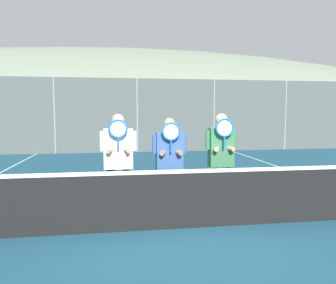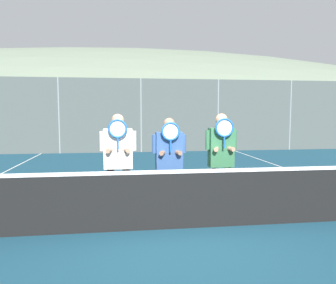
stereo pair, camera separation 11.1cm
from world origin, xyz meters
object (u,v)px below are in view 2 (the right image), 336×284
car_center (214,129)px  car_far_left (18,130)px  player_leftmost (118,156)px  car_left_of_center (121,129)px  car_right_of_center (298,127)px  player_center_right (221,155)px  player_center_left (169,159)px

car_center → car_far_left: bearing=179.3°
player_leftmost → car_left_of_center: bearing=90.1°
car_right_of_center → player_leftmost: bearing=-129.9°
player_leftmost → car_right_of_center: bearing=50.1°
car_left_of_center → player_center_right: bearing=-81.4°
player_center_right → car_far_left: (-7.03, 12.04, -0.17)m
player_center_right → car_right_of_center: (8.13, 11.94, -0.10)m
car_right_of_center → car_far_left: bearing=179.6°
car_far_left → car_left_of_center: 5.23m
player_center_right → car_far_left: bearing=120.3°
car_right_of_center → player_center_left: bearing=-127.1°
car_left_of_center → car_right_of_center: 9.93m
player_leftmost → car_far_left: 13.06m
player_center_left → car_left_of_center: size_ratio=0.36×
car_center → car_right_of_center: bearing=0.3°
player_center_left → car_far_left: 13.50m
car_left_of_center → player_leftmost: bearing=-89.9°
car_left_of_center → car_center: 5.01m
player_center_left → car_left_of_center: bearing=94.3°
player_center_left → player_center_right: size_ratio=0.96×
car_center → player_center_left: bearing=-109.1°
player_center_left → car_center: bearing=70.9°
player_leftmost → player_center_right: 1.78m
player_center_left → car_center: 12.61m
car_left_of_center → car_right_of_center: (9.93, 0.05, 0.03)m
player_leftmost → car_center: bearing=67.2°
car_right_of_center → player_center_right: bearing=-124.3°
player_leftmost → car_left_of_center: 11.81m
player_center_left → car_left_of_center: car_left_of_center is taller
player_center_left → car_center: size_ratio=0.41×
player_center_right → car_left_of_center: bearing=98.6°
player_leftmost → car_right_of_center: car_right_of_center is taller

